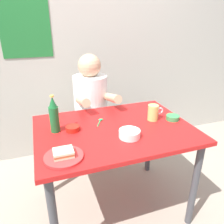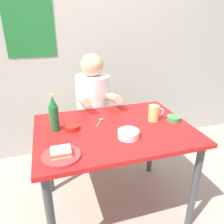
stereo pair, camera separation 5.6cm
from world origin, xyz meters
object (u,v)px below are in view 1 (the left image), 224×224
person_seated (91,97)px  sandwich (63,153)px  rice_bowl_white (130,133)px  plate_orange (64,157)px  dining_table (114,139)px  stool (92,135)px  beer_mug (153,113)px  beer_bottle (54,116)px

person_seated → sandwich: 0.95m
rice_bowl_white → person_seated: bearing=94.5°
person_seated → plate_orange: bearing=-113.3°
plate_orange → sandwich: 0.02m
dining_table → person_seated: person_seated is taller
stool → beer_mug: bearing=-60.8°
stool → beer_mug: (0.34, -0.60, 0.45)m
sandwich → beer_mug: (0.71, 0.28, 0.03)m
stool → sandwich: 1.05m
dining_table → beer_mug: beer_mug is taller
stool → plate_orange: size_ratio=2.05×
person_seated → beer_mug: 0.68m
dining_table → rice_bowl_white: size_ratio=7.86×
beer_mug → beer_bottle: bearing=175.8°
stool → beer_mug: beer_mug is taller
person_seated → plate_orange: size_ratio=3.27×
plate_orange → beer_mug: bearing=21.4°
dining_table → plate_orange: size_ratio=5.00×
plate_orange → sandwich: size_ratio=2.00×
person_seated → sandwich: person_seated is taller
sandwich → beer_mug: size_ratio=0.87×
dining_table → plate_orange: bearing=-146.9°
dining_table → sandwich: sandwich is taller
stool → person_seated: 0.42m
rice_bowl_white → stool: bearing=94.4°
stool → beer_mug: 0.83m
dining_table → person_seated: size_ratio=1.53×
plate_orange → dining_table: bearing=33.1°
sandwich → rice_bowl_white: same height
beer_bottle → plate_orange: bearing=-88.3°
dining_table → rice_bowl_white: 0.21m
beer_mug → plate_orange: bearing=-158.6°
plate_orange → beer_mug: (0.71, 0.28, 0.05)m
stool → rice_bowl_white: (0.06, -0.79, 0.42)m
beer_bottle → rice_bowl_white: bearing=-28.3°
person_seated → rice_bowl_white: 0.78m
dining_table → plate_orange: plate_orange is taller
stool → rice_bowl_white: 0.90m
dining_table → sandwich: size_ratio=10.00×
stool → beer_bottle: 0.84m
beer_mug → beer_bottle: beer_bottle is taller
dining_table → beer_bottle: 0.46m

